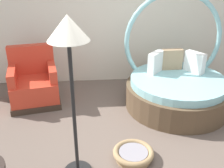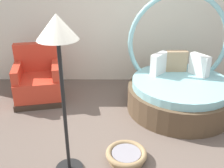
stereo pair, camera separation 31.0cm
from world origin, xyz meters
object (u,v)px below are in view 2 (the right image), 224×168
red_armchair (38,81)px  pet_basket (126,155)px  floor_lamp (58,44)px  round_daybed (179,87)px

red_armchair → pet_basket: 2.21m
red_armchair → floor_lamp: size_ratio=0.52×
red_armchair → round_daybed: bearing=-7.2°
round_daybed → pet_basket: 1.64m
round_daybed → floor_lamp: size_ratio=1.01×
round_daybed → pet_basket: round_daybed is taller
round_daybed → red_armchair: (-2.39, 0.30, -0.03)m
round_daybed → red_armchair: round_daybed is taller
pet_basket → floor_lamp: (-0.68, -0.17, 1.46)m
red_armchair → floor_lamp: floor_lamp is taller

